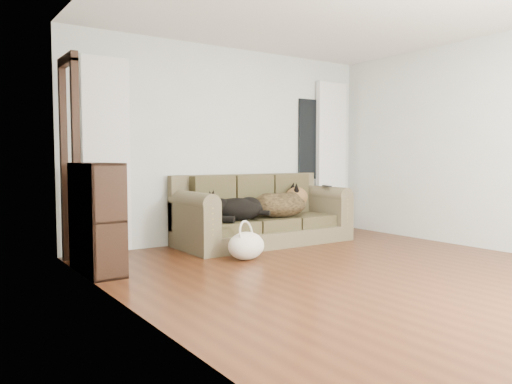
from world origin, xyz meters
TOP-DOWN VIEW (x-y plane):
  - floor at (0.00, 0.00)m, footprint 5.00×5.00m
  - wall_back at (0.00, 2.50)m, footprint 4.50×0.04m
  - wall_left at (-2.25, 0.00)m, footprint 0.04×5.00m
  - wall_right at (2.25, 0.00)m, footprint 0.04×5.00m
  - curtain_left at (-1.70, 2.42)m, footprint 0.55×0.08m
  - curtain_right at (1.80, 2.42)m, footprint 0.55×0.08m
  - window_pane at (1.45, 2.47)m, footprint 0.50×0.03m
  - door_casing at (-2.20, 2.05)m, footprint 0.07×0.60m
  - sofa at (0.22, 1.97)m, footprint 2.30×1.00m
  - dog_black_lab at (-0.31, 1.88)m, footprint 0.81×0.70m
  - dog_shepherd at (0.42, 1.87)m, footprint 0.81×0.59m
  - tv_remote at (1.18, 1.82)m, footprint 0.10×0.21m
  - tote_bag at (-0.56, 1.21)m, footprint 0.47×0.39m
  - bookshelf at (-2.09, 1.53)m, footprint 0.33×0.86m

SIDE VIEW (x-z plane):
  - floor at x=0.00m, z-range 0.00..0.00m
  - tote_bag at x=-0.56m, z-range 0.01..0.31m
  - sofa at x=0.22m, z-range -0.02..0.92m
  - dog_black_lab at x=-0.31m, z-range 0.34..0.62m
  - dog_shepherd at x=0.42m, z-range 0.31..0.67m
  - bookshelf at x=-2.09m, z-range -0.04..1.04m
  - tv_remote at x=1.18m, z-range 0.72..0.74m
  - door_casing at x=-2.20m, z-range 0.00..2.10m
  - curtain_left at x=-1.70m, z-range 0.02..2.27m
  - curtain_right at x=1.80m, z-range 0.02..2.27m
  - wall_back at x=0.00m, z-range 0.00..2.60m
  - wall_left at x=-2.25m, z-range 0.00..2.60m
  - wall_right at x=2.25m, z-range 0.00..2.60m
  - window_pane at x=1.45m, z-range 0.80..2.00m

